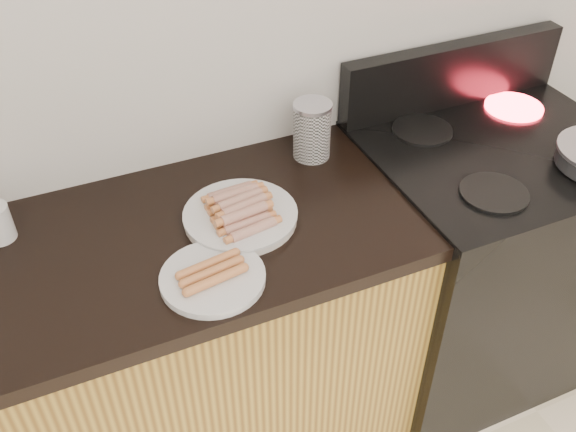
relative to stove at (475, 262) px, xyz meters
name	(u,v)px	position (x,y,z in m)	size (l,w,h in m)	color
wall_back	(200,19)	(-0.78, 0.32, 0.84)	(4.00, 0.04, 2.60)	silver
cabinet_base	(12,420)	(-1.48, 0.01, -0.03)	(2.20, 0.59, 0.86)	#A98531
stove	(475,262)	(0.00, 0.00, 0.00)	(0.76, 0.65, 0.91)	black
stove_panel	(452,74)	(0.00, 0.28, 0.55)	(0.76, 0.06, 0.20)	black
burner_near_left	(494,193)	(-0.17, -0.17, 0.46)	(0.18, 0.18, 0.01)	black
burner_far_left	(422,130)	(-0.17, 0.17, 0.46)	(0.18, 0.18, 0.01)	black
burner_far_right	(514,107)	(0.17, 0.17, 0.46)	(0.18, 0.18, 0.01)	#FF1E2D
main_plate	(241,217)	(-0.81, 0.01, 0.45)	(0.28, 0.28, 0.02)	white
side_plate	(213,278)	(-0.94, -0.17, 0.45)	(0.24, 0.24, 0.02)	white
hotdog_pile	(240,208)	(-0.81, 0.01, 0.48)	(0.12, 0.20, 0.05)	maroon
plain_sausages	(212,272)	(-0.94, -0.16, 0.47)	(0.14, 0.10, 0.02)	#D98940
canister	(312,130)	(-0.52, 0.20, 0.53)	(0.11, 0.11, 0.17)	silver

